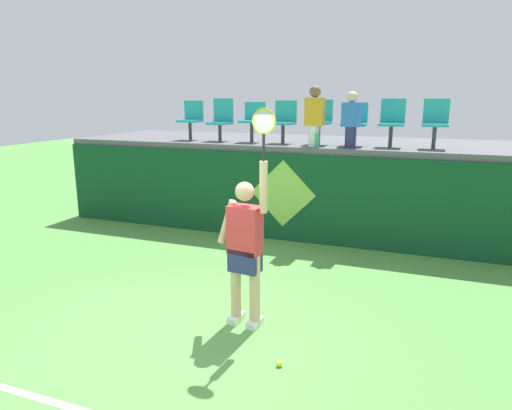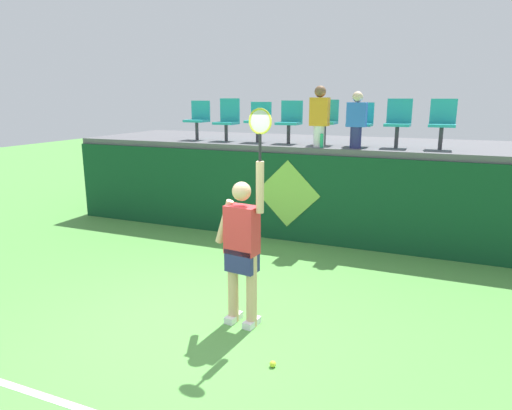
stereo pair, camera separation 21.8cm
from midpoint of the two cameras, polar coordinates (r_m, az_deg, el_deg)
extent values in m
plane|color=#519342|center=(5.59, -6.46, -15.32)|extent=(40.00, 40.00, 0.00)
cube|color=#0F4223|center=(8.61, 5.68, 0.93)|extent=(10.02, 0.20, 1.66)
cube|color=#56565B|center=(9.80, 8.23, 7.66)|extent=(10.02, 2.90, 0.12)
cube|color=white|center=(5.75, -1.73, -13.95)|extent=(0.15, 0.27, 0.08)
cube|color=white|center=(5.63, 0.60, -14.57)|extent=(0.15, 0.27, 0.08)
cylinder|color=#DBAD84|center=(5.57, -1.76, -10.22)|extent=(0.13, 0.13, 0.90)
cylinder|color=#DBAD84|center=(5.45, 0.61, -10.77)|extent=(0.13, 0.13, 0.90)
cube|color=navy|center=(5.37, -0.60, -6.89)|extent=(0.38, 0.26, 0.28)
cube|color=red|center=(5.26, -0.60, -3.15)|extent=(0.40, 0.27, 0.57)
sphere|color=#DBAD84|center=(5.15, -0.62, 1.72)|extent=(0.22, 0.22, 0.22)
cylinder|color=#DBAD84|center=(5.36, -2.82, -2.11)|extent=(0.26, 0.12, 0.55)
cylinder|color=#DBAD84|center=(5.02, 1.74, 2.23)|extent=(0.09, 0.09, 0.58)
cylinder|color=black|center=(4.95, 1.78, 7.23)|extent=(0.03, 0.03, 0.30)
torus|color=gold|center=(4.93, 1.80, 10.47)|extent=(0.28, 0.06, 0.28)
ellipsoid|color=silver|center=(4.93, 1.80, 10.47)|extent=(0.24, 0.05, 0.24)
sphere|color=#D1E533|center=(4.90, 3.47, -19.32)|extent=(0.07, 0.07, 0.07)
cylinder|color=#26B272|center=(8.41, 8.99, 7.98)|extent=(0.06, 0.06, 0.25)
cylinder|color=#38383D|center=(9.92, -6.80, 9.22)|extent=(0.07, 0.07, 0.38)
cube|color=teal|center=(9.91, -6.84, 10.45)|extent=(0.44, 0.42, 0.05)
cube|color=teal|center=(10.07, -6.33, 11.78)|extent=(0.44, 0.04, 0.40)
cylinder|color=#38383D|center=(9.60, -3.11, 9.05)|extent=(0.07, 0.07, 0.34)
cube|color=teal|center=(9.59, -3.13, 10.23)|extent=(0.44, 0.42, 0.05)
cube|color=teal|center=(9.75, -2.65, 11.84)|extent=(0.44, 0.04, 0.48)
cylinder|color=#38383D|center=(9.31, 0.88, 9.08)|extent=(0.07, 0.07, 0.39)
cube|color=teal|center=(9.30, 0.89, 10.44)|extent=(0.44, 0.42, 0.05)
cube|color=teal|center=(9.47, 1.33, 11.74)|extent=(0.44, 0.04, 0.36)
cylinder|color=#38383D|center=(9.09, 4.80, 8.86)|extent=(0.07, 0.07, 0.37)
cube|color=teal|center=(9.08, 4.83, 10.18)|extent=(0.44, 0.42, 0.05)
cube|color=teal|center=(9.25, 5.23, 11.67)|extent=(0.44, 0.04, 0.41)
cylinder|color=#38383D|center=(8.90, 9.25, 8.73)|extent=(0.07, 0.07, 0.40)
cube|color=teal|center=(8.88, 9.30, 10.17)|extent=(0.44, 0.42, 0.05)
cube|color=teal|center=(9.06, 9.65, 11.65)|extent=(0.44, 0.04, 0.40)
cylinder|color=#38383D|center=(8.77, 13.51, 8.39)|extent=(0.07, 0.07, 0.38)
cube|color=teal|center=(8.75, 13.59, 9.78)|extent=(0.44, 0.42, 0.05)
cube|color=teal|center=(8.93, 13.87, 11.20)|extent=(0.44, 0.04, 0.38)
cylinder|color=#38383D|center=(8.68, 17.95, 8.11)|extent=(0.07, 0.07, 0.39)
cube|color=teal|center=(8.67, 18.05, 9.55)|extent=(0.44, 0.42, 0.05)
cube|color=teal|center=(8.85, 18.28, 11.18)|extent=(0.44, 0.04, 0.43)
cylinder|color=#38383D|center=(8.65, 22.87, 7.72)|extent=(0.07, 0.07, 0.39)
cube|color=teal|center=(8.64, 23.00, 9.18)|extent=(0.44, 0.42, 0.05)
cube|color=teal|center=(8.82, 23.15, 10.79)|extent=(0.44, 0.04, 0.43)
cylinder|color=white|center=(8.53, 8.64, 8.52)|extent=(0.20, 0.20, 0.39)
cube|color=orange|center=(8.50, 8.75, 11.51)|extent=(0.34, 0.20, 0.51)
sphere|color=brown|center=(8.50, 8.83, 13.92)|extent=(0.21, 0.21, 0.21)
cylinder|color=navy|center=(8.44, 13.14, 8.26)|extent=(0.20, 0.20, 0.38)
cube|color=blue|center=(8.42, 13.29, 10.99)|extent=(0.34, 0.20, 0.43)
sphere|color=beige|center=(8.41, 13.41, 13.08)|extent=(0.19, 0.19, 0.19)
cube|color=#0F4223|center=(8.76, 4.58, -4.45)|extent=(0.90, 0.01, 0.00)
plane|color=#8CC64C|center=(8.52, 4.69, 1.40)|extent=(1.27, 0.00, 1.27)
camera|label=1|loc=(0.11, -88.99, 0.24)|focal=31.84mm
camera|label=2|loc=(0.11, 91.01, -0.24)|focal=31.84mm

